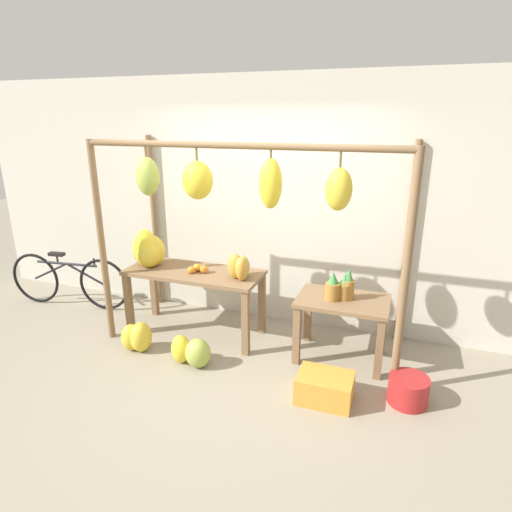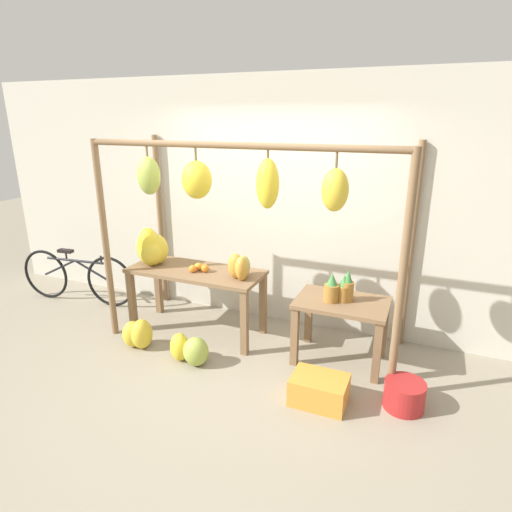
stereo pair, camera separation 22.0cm
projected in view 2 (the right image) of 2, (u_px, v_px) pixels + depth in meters
name	position (u px, v px, depth m)	size (l,w,h in m)	color
ground_plane	(217.00, 381.00, 3.99)	(20.00, 20.00, 0.00)	gray
shop_wall_back	(274.00, 204.00, 4.87)	(8.00, 0.08, 2.80)	beige
stall_awning	(236.00, 202.00, 4.00)	(3.09, 1.17, 2.15)	brown
display_table_main	(196.00, 280.00, 4.74)	(1.50, 0.61, 0.75)	brown
display_table_side	(341.00, 314.00, 4.18)	(0.89, 0.60, 0.65)	brown
banana_pile_on_table	(151.00, 249.00, 4.82)	(0.43, 0.36, 0.44)	gold
orange_pile	(199.00, 268.00, 4.64)	(0.20, 0.18, 0.09)	orange
pineapple_cluster	(340.00, 289.00, 4.10)	(0.27, 0.19, 0.33)	#A3702D
banana_pile_ground_left	(138.00, 334.00, 4.53)	(0.37, 0.29, 0.33)	gold
banana_pile_ground_right	(189.00, 350.00, 4.24)	(0.47, 0.28, 0.30)	#9EB247
fruit_crate_white	(319.00, 390.00, 3.66)	(0.47, 0.34, 0.24)	orange
blue_bucket	(404.00, 395.00, 3.60)	(0.34, 0.34, 0.24)	#AD2323
parked_bicycle	(77.00, 277.00, 5.60)	(1.66, 0.23, 0.72)	black
papaya_pile	(240.00, 267.00, 4.41)	(0.27, 0.32, 0.27)	gold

